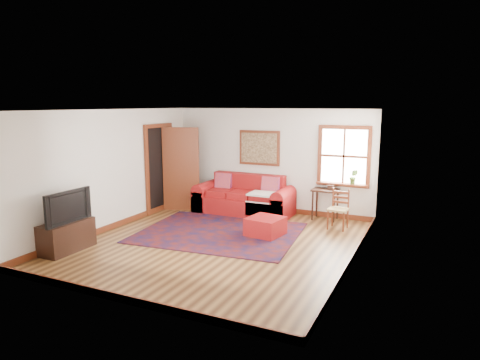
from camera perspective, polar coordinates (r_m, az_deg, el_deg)
The scene contains 13 objects.
ground at distance 8.22m, azimuth -2.86°, elevation -8.38°, with size 5.50×5.50×0.00m, color #452712.
room_envelope at distance 7.87m, azimuth -2.91°, elevation 3.12°, with size 5.04×5.54×2.52m.
window at distance 9.86m, azimuth 13.81°, elevation 2.29°, with size 1.18×0.20×1.38m.
doorway at distance 10.58m, azimuth -8.99°, elevation 1.64°, with size 0.89×1.08×2.14m.
framed_artwork at distance 10.44m, azimuth 2.58°, elevation 4.30°, with size 1.05×0.07×0.85m.
persian_rug at distance 8.83m, azimuth -2.78°, elevation -7.00°, with size 3.16×2.53×0.02m, color #51110B.
red_leather_sofa at distance 10.34m, azimuth 0.61°, elevation -2.74°, with size 2.36×0.97×0.92m.
red_ottoman at distance 8.62m, azimuth 3.41°, elevation -6.21°, with size 0.65×0.65×0.37m, color maroon.
side_table at distance 9.88m, azimuth 11.32°, elevation -1.91°, with size 0.59×0.44×0.70m.
ladder_back_chair at distance 9.27m, azimuth 13.06°, elevation -3.59°, with size 0.42×0.40×0.84m.
media_cabinet at distance 8.32m, azimuth -22.07°, elevation -6.96°, with size 0.44×0.98×0.54m, color black.
television at distance 8.15m, azimuth -22.39°, elevation -3.27°, with size 1.00×0.13×0.58m, color black.
candle_hurricane at distance 8.43m, azimuth -20.21°, elevation -4.12°, with size 0.12×0.12×0.18m.
Camera 1 is at (3.66, -6.89, 2.61)m, focal length 32.00 mm.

